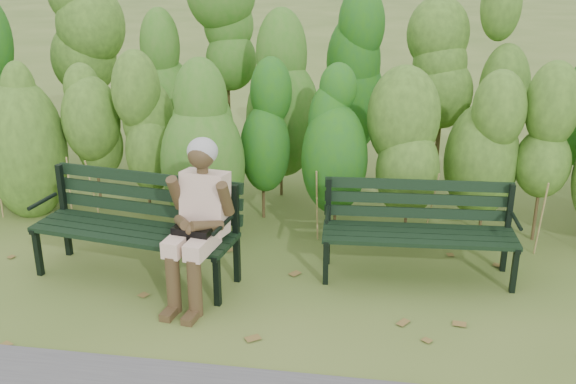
# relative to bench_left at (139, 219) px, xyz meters

# --- Properties ---
(ground) EXTENTS (80.00, 80.00, 0.00)m
(ground) POSITION_rel_bench_left_xyz_m (1.20, -0.23, -0.49)
(ground) COLOR #415C21
(hedge_band) EXTENTS (11.04, 1.67, 2.42)m
(hedge_band) POSITION_rel_bench_left_xyz_m (1.20, 1.63, 0.77)
(hedge_band) COLOR #47381E
(hedge_band) RESTS_ON ground
(leaf_litter) EXTENTS (6.00, 2.22, 0.01)m
(leaf_litter) POSITION_rel_bench_left_xyz_m (0.94, -0.43, -0.49)
(leaf_litter) COLOR brown
(leaf_litter) RESTS_ON ground
(bench_left) EXTENTS (1.73, 0.80, 0.83)m
(bench_left) POSITION_rel_bench_left_xyz_m (0.00, 0.00, 0.00)
(bench_left) COLOR black
(bench_left) RESTS_ON ground
(bench_right) EXTENTS (1.57, 0.59, 0.77)m
(bench_right) POSITION_rel_bench_left_xyz_m (2.23, 0.36, -0.04)
(bench_right) COLOR black
(bench_right) RESTS_ON ground
(seated_woman) EXTENTS (0.52, 0.76, 1.24)m
(seated_woman) POSITION_rel_bench_left_xyz_m (0.58, -0.27, 0.21)
(seated_woman) COLOR beige
(seated_woman) RESTS_ON ground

